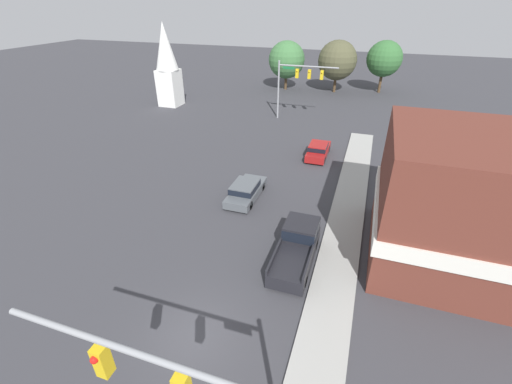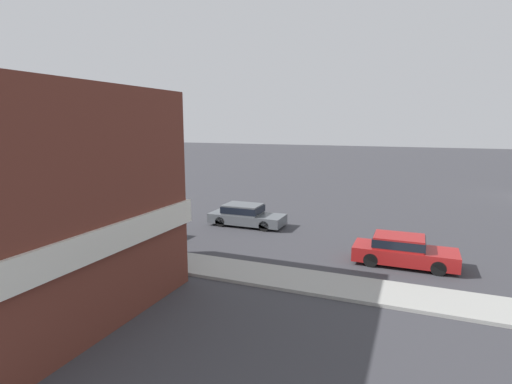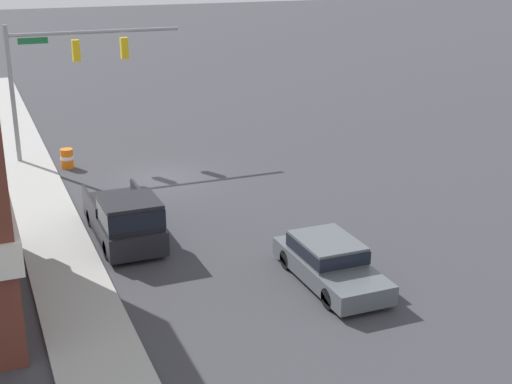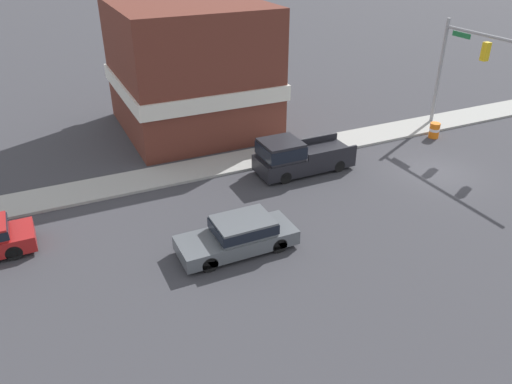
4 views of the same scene
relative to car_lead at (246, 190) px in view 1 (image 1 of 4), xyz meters
name	(u,v)px [view 1 (image 1 of 4)]	position (x,y,z in m)	size (l,w,h in m)	color
ground_plane	(194,336)	(2.07, -12.58, -0.73)	(200.00, 200.00, 0.00)	#38383D
sidewalk_curb	(316,373)	(7.77, -12.58, -0.66)	(2.40, 60.00, 0.14)	#9E9E99
far_signal_assembly	(298,78)	(-0.71, 20.56, 4.46)	(7.26, 0.49, 7.07)	gray
car_lead	(246,190)	(0.00, 0.00, 0.00)	(1.93, 4.88, 1.40)	black
car_oncoming	(318,150)	(3.98, 9.79, 0.00)	(1.81, 4.64, 1.41)	black
pickup_truck_parked	(297,245)	(5.34, -5.58, 0.22)	(2.05, 5.31, 1.96)	black
corner_brick_building	(471,207)	(14.20, -2.87, 3.07)	(9.77, 9.03, 7.80)	brown
church_steeple	(167,63)	(-19.34, 21.45, 5.01)	(3.06, 3.06, 10.99)	white
backdrop_tree_left_far	(287,60)	(-6.07, 36.16, 4.02)	(5.88, 5.88, 7.70)	#4C3823
backdrop_tree_left_mid	(337,60)	(2.02, 36.91, 4.21)	(6.07, 6.07, 7.99)	#4C3823
backdrop_tree_center	(384,59)	(9.03, 38.99, 4.48)	(5.47, 5.47, 7.97)	#4C3823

